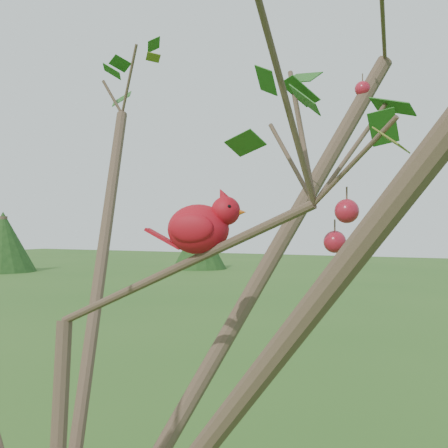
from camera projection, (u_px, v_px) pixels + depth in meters
name	position (u px, v px, depth m)	size (l,w,h in m)	color
crabapple_tree	(49.00, 247.00, 1.12)	(2.35, 2.05, 2.95)	#402D22
cardinal	(202.00, 227.00, 1.07)	(0.20, 0.12, 0.14)	#AD0E18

